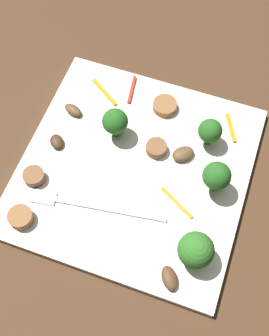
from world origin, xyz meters
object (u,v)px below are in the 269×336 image
at_px(sausage_slice_2, 156,148).
at_px(sausage_slice_3, 34,176).
at_px(sausage_slice_1, 21,217).
at_px(pepper_strip_1, 132,90).
at_px(broccoli_floret_1, 196,250).
at_px(broccoli_floret_2, 217,176).
at_px(broccoli_floret_0, 210,131).
at_px(pepper_strip_3, 177,203).
at_px(mushroom_1, 170,278).
at_px(pepper_strip_0, 104,92).
at_px(plate, 134,170).
at_px(mushroom_3, 183,154).
at_px(mushroom_2, 58,139).
at_px(broccoli_floret_3, 115,122).
at_px(mushroom_0, 73,110).
at_px(pepper_strip_2, 231,128).
at_px(sausage_slice_0, 165,106).
at_px(fork, 86,205).

relative_size(sausage_slice_2, sausage_slice_3, 1.01).
bearing_deg(sausage_slice_3, sausage_slice_1, 98.69).
relative_size(sausage_slice_3, pepper_strip_1, 0.59).
xyz_separation_m(broccoli_floret_1, pepper_strip_1, (0.15, -0.21, -0.03)).
distance_m(broccoli_floret_2, sausage_slice_1, 0.25).
relative_size(broccoli_floret_0, pepper_strip_3, 0.82).
distance_m(mushroom_1, pepper_strip_0, 0.28).
bearing_deg(pepper_strip_0, plate, 129.11).
xyz_separation_m(plate, broccoli_floret_0, (-0.08, -0.07, 0.04)).
bearing_deg(sausage_slice_3, pepper_strip_0, -102.78).
relative_size(broccoli_floret_2, pepper_strip_3, 0.98).
distance_m(mushroom_1, mushroom_3, 0.17).
distance_m(mushroom_1, mushroom_2, 0.24).
bearing_deg(sausage_slice_2, broccoli_floret_3, -5.90).
relative_size(mushroom_0, pepper_strip_1, 0.59).
bearing_deg(sausage_slice_3, mushroom_3, -150.69).
height_order(mushroom_0, pepper_strip_3, mushroom_0).
relative_size(broccoli_floret_1, mushroom_0, 1.85).
xyz_separation_m(plate, pepper_strip_2, (-0.11, -0.10, 0.01)).
distance_m(mushroom_2, pepper_strip_3, 0.18).
xyz_separation_m(plate, broccoli_floret_1, (-0.11, 0.09, 0.04)).
distance_m(broccoli_floret_2, pepper_strip_2, 0.10).
distance_m(sausage_slice_2, sausage_slice_3, 0.17).
xyz_separation_m(broccoli_floret_1, mushroom_2, (0.22, -0.09, -0.02)).
bearing_deg(sausage_slice_0, sausage_slice_1, 61.78).
relative_size(mushroom_2, pepper_strip_2, 0.51).
xyz_separation_m(mushroom_0, pepper_strip_1, (-0.07, -0.06, -0.00)).
height_order(broccoli_floret_3, sausage_slice_3, broccoli_floret_3).
height_order(broccoli_floret_0, broccoli_floret_2, broccoli_floret_2).
xyz_separation_m(sausage_slice_3, pepper_strip_3, (-0.19, -0.03, -0.01)).
bearing_deg(mushroom_0, mushroom_1, 137.94).
bearing_deg(pepper_strip_0, broccoli_floret_0, 169.51).
bearing_deg(mushroom_2, sausage_slice_2, -166.79).
bearing_deg(pepper_strip_3, fork, 21.36).
height_order(sausage_slice_3, pepper_strip_2, sausage_slice_3).
xyz_separation_m(sausage_slice_2, mushroom_1, (-0.07, 0.16, -0.00)).
bearing_deg(broccoli_floret_3, pepper_strip_3, 147.21).
distance_m(broccoli_floret_1, broccoli_floret_3, 0.20).
relative_size(broccoli_floret_1, sausage_slice_3, 1.85).
xyz_separation_m(broccoli_floret_0, pepper_strip_1, (0.13, -0.05, -0.03)).
bearing_deg(broccoli_floret_0, broccoli_floret_3, 13.60).
bearing_deg(pepper_strip_3, mushroom_3, -79.69).
relative_size(mushroom_2, pepper_strip_1, 0.50).
distance_m(sausage_slice_2, pepper_strip_3, 0.08).
bearing_deg(sausage_slice_2, broccoli_floret_0, -149.78).
bearing_deg(mushroom_3, mushroom_1, 101.29).
relative_size(broccoli_floret_1, pepper_strip_0, 0.93).
bearing_deg(sausage_slice_1, broccoli_floret_2, -150.42).
xyz_separation_m(broccoli_floret_3, sausage_slice_2, (-0.06, 0.01, -0.02)).
xyz_separation_m(fork, pepper_strip_0, (0.04, -0.17, 0.00)).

